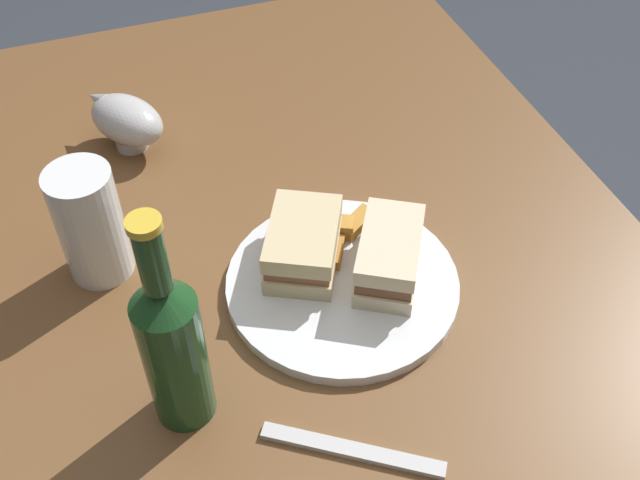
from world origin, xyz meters
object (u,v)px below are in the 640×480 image
object	(u,v)px
gravy_boat	(126,120)
cider_bottle	(173,346)
sandwich_half_left	(389,255)
pint_glass	(92,230)
sandwich_half_right	(303,244)
plate	(342,284)
fork	(352,450)

from	to	relation	value
gravy_boat	cider_bottle	bearing A→B (deg)	177.15
sandwich_half_left	gravy_boat	distance (m)	0.42
sandwich_half_left	pint_glass	distance (m)	0.33
sandwich_half_left	gravy_boat	size ratio (longest dim) A/B	1.00
sandwich_half_right	gravy_boat	size ratio (longest dim) A/B	1.02
plate	cider_bottle	world-z (taller)	cider_bottle
plate	gravy_boat	size ratio (longest dim) A/B	1.97
pint_glass	cider_bottle	distance (m)	0.23
plate	fork	world-z (taller)	plate
plate	sandwich_half_left	distance (m)	0.06
sandwich_half_right	cider_bottle	world-z (taller)	cider_bottle
plate	gravy_boat	xyz separation A→B (m)	(0.34, 0.18, 0.04)
plate	cider_bottle	xyz separation A→B (m)	(-0.09, 0.20, 0.10)
gravy_boat	cider_bottle	world-z (taller)	cider_bottle
pint_glass	fork	xyz separation A→B (m)	(-0.32, -0.19, -0.06)
gravy_boat	pint_glass	bearing A→B (deg)	161.50
sandwich_half_right	cider_bottle	bearing A→B (deg)	128.25
fork	plate	bearing A→B (deg)	105.59
sandwich_half_right	plate	bearing A→B (deg)	-142.63
pint_glass	fork	size ratio (longest dim) A/B	0.80
pint_glass	sandwich_half_left	bearing A→B (deg)	-113.51
sandwich_half_right	gravy_boat	distance (m)	0.33
sandwich_half_right	gravy_boat	world-z (taller)	gravy_boat
fork	sandwich_half_left	bearing A→B (deg)	91.95
pint_glass	gravy_boat	xyz separation A→B (m)	(0.21, -0.07, -0.02)
plate	gravy_boat	bearing A→B (deg)	28.13
sandwich_half_right	pint_glass	world-z (taller)	pint_glass
pint_glass	cider_bottle	world-z (taller)	cider_bottle
gravy_boat	fork	distance (m)	0.55
sandwich_half_right	fork	xyz separation A→B (m)	(-0.24, 0.03, -0.04)
gravy_boat	fork	xyz separation A→B (m)	(-0.54, -0.12, -0.04)
fork	sandwich_half_right	bearing A→B (deg)	116.09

